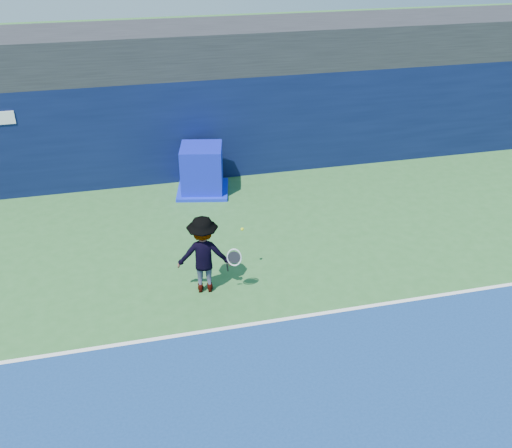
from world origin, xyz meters
name	(u,v)px	position (x,y,z in m)	size (l,w,h in m)	color
ground	(294,448)	(0.00, 0.00, 0.00)	(80.00, 80.00, 0.00)	#2D652D
baseline	(250,324)	(0.00, 3.00, 0.01)	(24.00, 0.10, 0.01)	white
stadium_band	(184,48)	(0.00, 11.50, 3.60)	(36.00, 3.00, 1.20)	black
back_wall_assembly	(193,127)	(0.00, 10.50, 1.50)	(36.00, 1.03, 3.00)	#091135
equipment_cart	(202,171)	(0.04, 9.22, 0.63)	(1.70, 1.70, 1.37)	#0D15B8
tennis_player	(204,255)	(-0.66, 4.41, 0.87)	(1.36, 0.82, 1.74)	white
tennis_ball	(242,229)	(0.26, 4.86, 1.11)	(0.07, 0.07, 0.07)	#BDD417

